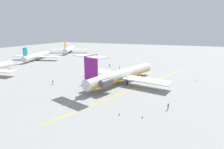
% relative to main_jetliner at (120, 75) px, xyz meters
% --- Properties ---
extents(ground, '(359.03, 359.03, 0.00)m').
position_rel_main_jetliner_xyz_m(ground, '(6.18, -12.46, -3.18)').
color(ground, gray).
extents(main_jetliner, '(39.18, 35.16, 11.66)m').
position_rel_main_jetliner_xyz_m(main_jetliner, '(0.00, 0.00, 0.00)').
color(main_jetliner, white).
rests_on(main_jetliner, ground).
extents(airliner_mid_right, '(29.85, 29.84, 9.03)m').
position_rel_main_jetliner_xyz_m(airliner_mid_right, '(30.21, 67.91, -0.52)').
color(airliner_mid_right, silver).
rests_on(airliner_mid_right, ground).
extents(airliner_far_right, '(32.01, 32.26, 10.01)m').
position_rel_main_jetliner_xyz_m(airliner_far_right, '(70.78, 72.02, -0.23)').
color(airliner_far_right, white).
rests_on(airliner_far_right, ground).
extents(ground_crew_near_nose, '(0.26, 0.41, 1.64)m').
position_rel_main_jetliner_xyz_m(ground_crew_near_nose, '(-10.26, 21.61, -2.14)').
color(ground_crew_near_nose, black).
rests_on(ground_crew_near_nose, ground).
extents(ground_crew_near_tail, '(0.28, 0.45, 1.76)m').
position_rel_main_jetliner_xyz_m(ground_crew_near_tail, '(26.22, 15.49, -2.07)').
color(ground_crew_near_tail, black).
rests_on(ground_crew_near_tail, ground).
extents(ground_crew_portside, '(0.37, 0.27, 1.68)m').
position_rel_main_jetliner_xyz_m(ground_crew_portside, '(-16.52, -18.33, -2.11)').
color(ground_crew_portside, black).
rests_on(ground_crew_portside, ground).
extents(ground_crew_starboard, '(0.44, 0.28, 1.76)m').
position_rel_main_jetliner_xyz_m(ground_crew_starboard, '(23.41, 9.08, -2.06)').
color(ground_crew_starboard, black).
rests_on(ground_crew_starboard, ground).
extents(safety_cone_nose, '(0.40, 0.40, 0.55)m').
position_rel_main_jetliner_xyz_m(safety_cone_nose, '(-23.20, -13.69, -2.90)').
color(safety_cone_nose, '#EA590F').
rests_on(safety_cone_nose, ground).
extents(safety_cone_wingtip, '(0.40, 0.40, 0.55)m').
position_rel_main_jetliner_xyz_m(safety_cone_wingtip, '(15.05, -25.57, -2.90)').
color(safety_cone_wingtip, '#EA590F').
rests_on(safety_cone_wingtip, ground).
extents(safety_cone_tail, '(0.40, 0.40, 0.55)m').
position_rel_main_jetliner_xyz_m(safety_cone_tail, '(-23.75, -8.56, -2.90)').
color(safety_cone_tail, '#EA590F').
rests_on(safety_cone_tail, ground).
extents(taxiway_centreline, '(70.10, 25.30, 0.01)m').
position_rel_main_jetliner_xyz_m(taxiway_centreline, '(1.08, -8.15, -3.18)').
color(taxiway_centreline, gold).
rests_on(taxiway_centreline, ground).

